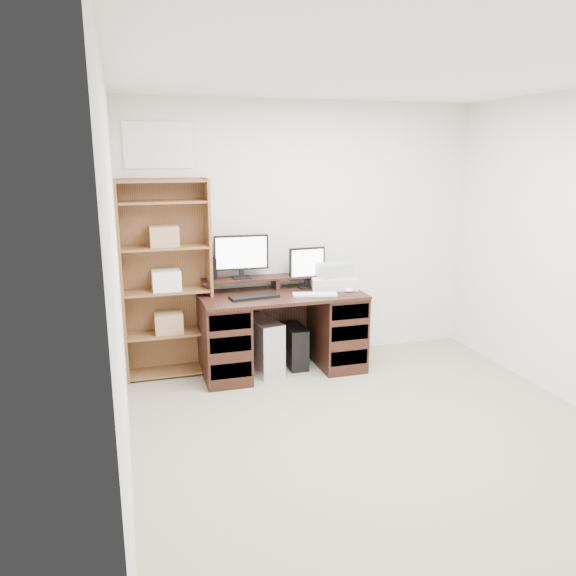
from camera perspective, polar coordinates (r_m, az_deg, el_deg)
name	(u,v)px	position (r m, az deg, el deg)	size (l,w,h in m)	color
room	(399,274)	(3.70, 11.22, 1.38)	(3.54, 4.04, 2.54)	#9D937C
desk	(282,330)	(5.29, -0.66, -4.34)	(1.50, 0.70, 0.75)	black
riser_shelf	(275,279)	(5.36, -1.29, 0.94)	(1.40, 0.22, 0.12)	black
monitor_wide	(241,254)	(5.25, -4.77, 3.45)	(0.51, 0.14, 0.41)	black
monitor_small	(307,266)	(5.37, 1.95, 2.26)	(0.36, 0.14, 0.39)	black
speaker	(213,269)	(5.24, -7.64, 1.91)	(0.08, 0.08, 0.19)	black
keyboard_black	(254,297)	(5.02, -3.45, -0.89)	(0.44, 0.15, 0.02)	black
keyboard_white	(315,294)	(5.12, 2.74, -0.65)	(0.40, 0.12, 0.02)	white
mouse	(349,290)	(5.26, 6.23, -0.24)	(0.08, 0.05, 0.03)	white
printer	(334,282)	(5.41, 4.67, 0.59)	(0.43, 0.32, 0.11)	beige
basket	(334,270)	(5.38, 4.70, 1.85)	(0.31, 0.22, 0.13)	#9AA0A5
tower_silver	(262,346)	(5.30, -2.63, -5.86)	(0.22, 0.50, 0.50)	silver
tower_black	(295,346)	(5.45, 0.68, -5.91)	(0.17, 0.40, 0.40)	black
bookshelf	(166,278)	(5.18, -12.28, 1.03)	(0.80, 0.30, 1.80)	brown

